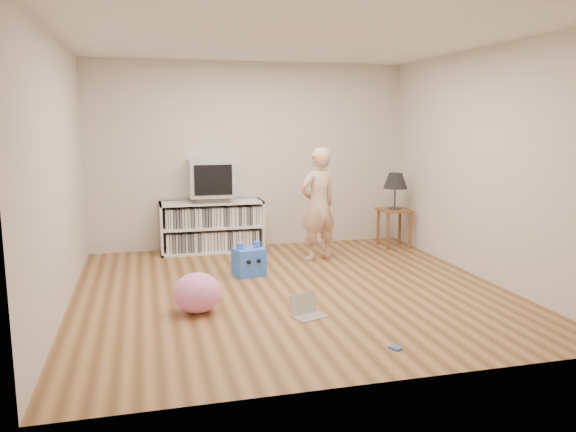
% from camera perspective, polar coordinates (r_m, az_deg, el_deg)
% --- Properties ---
extents(ground, '(4.50, 4.50, 0.00)m').
position_cam_1_polar(ground, '(6.06, 0.27, -7.50)').
color(ground, brown).
rests_on(ground, ground).
extents(walls, '(4.52, 4.52, 2.60)m').
position_cam_1_polar(walls, '(5.81, 0.28, 4.84)').
color(walls, beige).
rests_on(walls, ground).
extents(ceiling, '(4.50, 4.50, 0.01)m').
position_cam_1_polar(ceiling, '(5.85, 0.30, 17.63)').
color(ceiling, white).
rests_on(ceiling, walls).
extents(media_unit, '(1.40, 0.45, 0.70)m').
position_cam_1_polar(media_unit, '(7.82, -7.74, -1.04)').
color(media_unit, white).
rests_on(media_unit, ground).
extents(dvd_deck, '(0.45, 0.35, 0.07)m').
position_cam_1_polar(dvd_deck, '(7.75, -7.79, 1.74)').
color(dvd_deck, gray).
rests_on(dvd_deck, media_unit).
extents(crt_tv, '(0.60, 0.53, 0.50)m').
position_cam_1_polar(crt_tv, '(7.71, -7.83, 3.84)').
color(crt_tv, '#ACACB2').
rests_on(crt_tv, dvd_deck).
extents(side_table, '(0.42, 0.42, 0.55)m').
position_cam_1_polar(side_table, '(8.14, 10.74, -0.23)').
color(side_table, brown).
rests_on(side_table, ground).
extents(table_lamp, '(0.34, 0.34, 0.52)m').
position_cam_1_polar(table_lamp, '(8.07, 10.85, 3.45)').
color(table_lamp, '#333333').
rests_on(table_lamp, side_table).
extents(person, '(0.62, 0.50, 1.46)m').
position_cam_1_polar(person, '(7.22, 3.08, 1.19)').
color(person, beige).
rests_on(person, ground).
extents(laptop, '(0.35, 0.32, 0.20)m').
position_cam_1_polar(laptop, '(5.28, 1.89, -9.53)').
color(laptop, silver).
rests_on(laptop, ground).
extents(playing_cards, '(0.10, 0.11, 0.02)m').
position_cam_1_polar(playing_cards, '(4.64, 10.85, -13.03)').
color(playing_cards, '#4362B3').
rests_on(playing_cards, ground).
extents(plush_blue, '(0.39, 0.35, 0.39)m').
position_cam_1_polar(plush_blue, '(6.60, -3.98, -4.61)').
color(plush_blue, blue).
rests_on(plush_blue, ground).
extents(plush_pink, '(0.57, 0.57, 0.38)m').
position_cam_1_polar(plush_pink, '(5.39, -9.21, -7.71)').
color(plush_pink, pink).
rests_on(plush_pink, ground).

